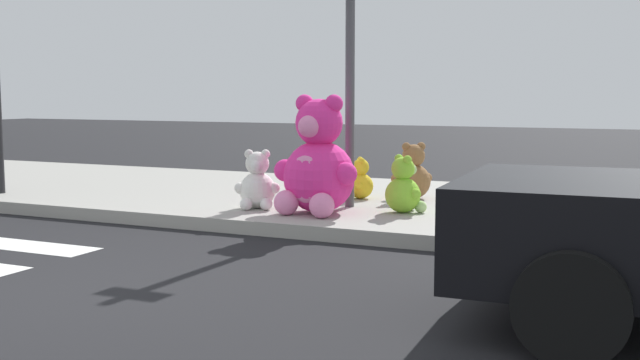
% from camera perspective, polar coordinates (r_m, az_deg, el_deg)
% --- Properties ---
extents(sidewalk, '(28.00, 4.40, 0.15)m').
position_cam_1_polar(sidewalk, '(10.20, -1.29, -1.47)').
color(sidewalk, '#9E9B93').
rests_on(sidewalk, ground_plane).
extents(sign_pole, '(0.56, 0.11, 3.20)m').
position_cam_1_polar(sign_pole, '(8.97, 2.26, 8.79)').
color(sign_pole, '#4C4C51').
rests_on(sign_pole, sidewalk).
extents(plush_pink_large, '(1.02, 0.91, 1.33)m').
position_cam_1_polar(plush_pink_large, '(8.52, -0.20, 1.05)').
color(plush_pink_large, '#F22D93').
rests_on(plush_pink_large, sidewalk).
extents(plush_brown, '(0.51, 0.52, 0.72)m').
position_cam_1_polar(plush_brown, '(9.80, 6.93, 0.30)').
color(plush_brown, olive).
rests_on(plush_brown, sidewalk).
extents(plush_teal, '(0.40, 0.41, 0.56)m').
position_cam_1_polar(plush_teal, '(9.70, -0.65, -0.09)').
color(plush_teal, teal).
rests_on(plush_teal, sidewalk).
extents(plush_lime, '(0.46, 0.47, 0.65)m').
position_cam_1_polar(plush_lime, '(8.63, 6.31, -0.71)').
color(plush_lime, '#8CD133').
rests_on(plush_lime, sidewalk).
extents(plush_yellow, '(0.38, 0.37, 0.53)m').
position_cam_1_polar(plush_yellow, '(9.73, 2.96, -0.16)').
color(plush_yellow, yellow).
rests_on(plush_yellow, sidewalk).
extents(plush_white, '(0.50, 0.49, 0.69)m').
position_cam_1_polar(plush_white, '(8.92, -4.70, -0.37)').
color(plush_white, white).
rests_on(plush_white, sidewalk).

